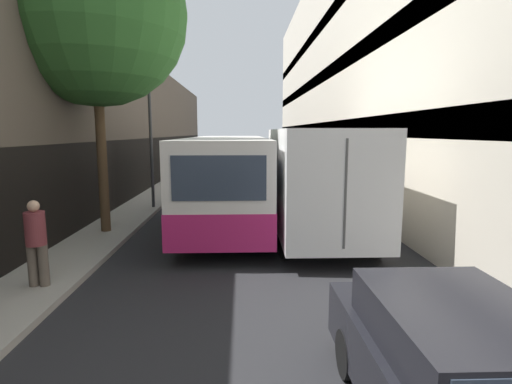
% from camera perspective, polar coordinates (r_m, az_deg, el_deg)
% --- Properties ---
extents(ground_plane, '(150.00, 150.00, 0.00)m').
position_cam_1_polar(ground_plane, '(15.04, -0.81, -3.21)').
color(ground_plane, '#232326').
extents(sidewalk_left, '(1.64, 60.00, 0.13)m').
position_cam_1_polar(sidewalk_left, '(15.57, -17.24, -2.94)').
color(sidewalk_left, '#9E998E').
rests_on(sidewalk_left, ground_plane).
extents(building_left_shopfront, '(2.40, 60.00, 6.88)m').
position_cam_1_polar(building_left_shopfront, '(15.91, -24.49, 8.02)').
color(building_left_shopfront, '#51473D').
rests_on(building_left_shopfront, ground_plane).
extents(building_right_apartment, '(2.40, 60.00, 13.03)m').
position_cam_1_polar(building_right_apartment, '(16.13, 19.79, 20.34)').
color(building_right_apartment, beige).
rests_on(building_right_apartment, ground_plane).
extents(car_hatchback, '(1.74, 3.91, 1.43)m').
position_cam_1_polar(car_hatchback, '(4.68, 27.18, -22.45)').
color(car_hatchback, black).
rests_on(car_hatchback, ground_plane).
extents(bus, '(2.53, 10.99, 2.88)m').
position_cam_1_polar(bus, '(14.11, -4.00, 2.33)').
color(bus, silver).
rests_on(bus, ground_plane).
extents(box_truck, '(2.47, 7.88, 3.14)m').
position_cam_1_polar(box_truck, '(12.14, 8.23, 1.97)').
color(box_truck, silver).
rests_on(box_truck, ground_plane).
extents(panel_van, '(1.87, 4.09, 1.94)m').
position_cam_1_polar(panel_van, '(25.52, -5.43, 4.07)').
color(panel_van, silver).
rests_on(panel_van, ground_plane).
extents(pedestrian, '(0.39, 0.37, 1.67)m').
position_cam_1_polar(pedestrian, '(8.70, -28.90, -6.08)').
color(pedestrian, brown).
rests_on(pedestrian, sidewalk_left).
extents(street_lamp, '(0.36, 0.80, 7.06)m').
position_cam_1_polar(street_lamp, '(16.20, -15.09, 15.12)').
color(street_lamp, '#38383D').
rests_on(street_lamp, sidewalk_left).
extents(street_tree_left, '(5.18, 5.18, 8.82)m').
position_cam_1_polar(street_tree_left, '(12.96, -22.17, 22.64)').
color(street_tree_left, '#4C3823').
rests_on(street_tree_left, sidewalk_left).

